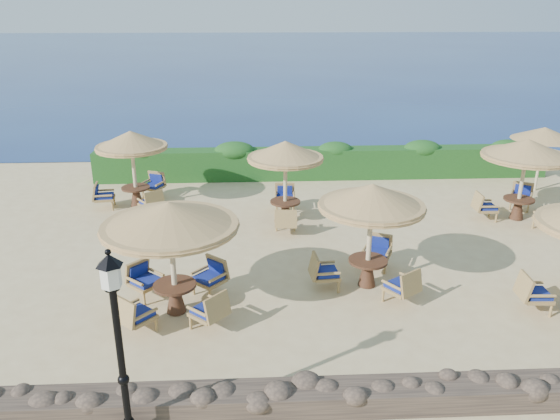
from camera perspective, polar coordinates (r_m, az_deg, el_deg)
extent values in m
plane|color=#CFB883|center=(15.49, 7.68, -4.54)|extent=(120.00, 120.00, 0.00)
plane|color=#0D1E53|center=(84.07, -1.03, 16.19)|extent=(160.00, 160.00, 0.00)
cube|color=#144015|center=(21.97, 4.46, 4.89)|extent=(18.00, 0.90, 1.20)
cube|color=brown|center=(10.25, 14.14, -18.23)|extent=(15.00, 0.65, 0.44)
cylinder|color=black|center=(8.82, -16.27, -14.84)|extent=(0.11, 0.11, 2.40)
cylinder|color=silver|center=(8.09, -17.27, -6.52)|extent=(0.30, 0.30, 0.36)
cone|color=black|center=(7.99, -17.45, -4.99)|extent=(0.40, 0.40, 0.18)
cylinder|color=beige|center=(22.38, 25.47, 4.54)|extent=(0.10, 0.10, 2.20)
cone|color=olive|center=(22.15, 25.89, 7.22)|extent=(2.30, 2.30, 0.45)
cylinder|color=beige|center=(12.28, -11.12, -5.58)|extent=(0.12, 0.12, 2.40)
cone|color=olive|center=(11.81, -11.51, -0.44)|extent=(3.00, 3.00, 0.55)
cylinder|color=olive|center=(11.91, -11.41, -1.69)|extent=(2.94, 2.94, 0.14)
cylinder|color=#472919|center=(12.51, -10.95, -7.72)|extent=(0.96, 0.96, 0.06)
cone|color=#472919|center=(12.68, -10.85, -9.11)|extent=(0.44, 0.44, 0.64)
cylinder|color=beige|center=(13.36, 9.31, -3.23)|extent=(0.12, 0.12, 2.40)
cone|color=olive|center=(12.93, 9.61, 1.55)|extent=(2.56, 2.56, 0.55)
cylinder|color=olive|center=(13.02, 9.54, 0.39)|extent=(2.51, 2.51, 0.14)
cylinder|color=#472919|center=(13.57, 9.19, -5.24)|extent=(0.96, 0.96, 0.06)
cone|color=#472919|center=(13.73, 9.10, -6.56)|extent=(0.44, 0.44, 0.64)
cylinder|color=beige|center=(19.17, -14.99, 3.75)|extent=(0.12, 0.12, 2.40)
cone|color=olive|center=(18.88, -15.32, 7.17)|extent=(2.40, 2.40, 0.55)
cylinder|color=olive|center=(18.94, -15.24, 6.35)|extent=(2.35, 2.35, 0.14)
cylinder|color=#472919|center=(19.32, -14.85, 2.27)|extent=(0.96, 0.96, 0.06)
cone|color=#472919|center=(19.43, -14.76, 1.29)|extent=(0.44, 0.44, 0.64)
cylinder|color=beige|center=(17.17, 0.56, 2.51)|extent=(0.12, 0.12, 2.40)
cone|color=olive|center=(16.84, 0.57, 6.33)|extent=(2.39, 2.39, 0.55)
cylinder|color=olive|center=(16.91, 0.57, 5.41)|extent=(2.34, 2.34, 0.14)
cylinder|color=#472919|center=(17.34, 0.55, 0.88)|extent=(0.96, 0.96, 0.06)
cone|color=#472919|center=(17.46, 0.55, -0.20)|extent=(0.44, 0.44, 0.64)
cylinder|color=beige|center=(19.02, 23.93, 2.51)|extent=(0.12, 0.12, 2.40)
cone|color=olive|center=(18.73, 24.45, 5.94)|extent=(2.75, 2.75, 0.55)
cylinder|color=olive|center=(18.79, 24.32, 5.12)|extent=(2.70, 2.70, 0.14)
cylinder|color=#472919|center=(19.18, 23.70, 1.04)|extent=(0.96, 0.96, 0.06)
cone|color=#472919|center=(19.29, 23.56, 0.06)|extent=(0.44, 0.44, 0.64)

